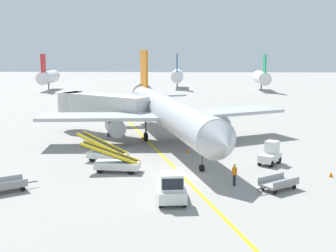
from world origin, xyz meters
TOP-DOWN VIEW (x-y plane):
  - ground_plane at (0.00, 0.00)m, footprint 300.00×300.00m
  - taxi_line_yellow at (-1.91, 5.00)m, footprint 22.48×76.94m
  - airliner at (-2.06, 12.77)m, footprint 27.80×34.70m
  - jet_bridge at (-11.11, 18.07)m, footprint 12.18×8.96m
  - pushback_tug at (-1.12, -6.64)m, footprint 2.25×3.77m
  - baggage_tug_near_wing at (7.61, 3.81)m, footprint 2.44×2.71m
  - belt_loader_forward_hold at (-7.43, 4.16)m, footprint 5.09×3.12m
  - belt_loader_aft_hold at (-6.05, 0.75)m, footprint 5.11×1.87m
  - baggage_cart_loaded at (-13.37, -4.81)m, footprint 3.55×2.87m
  - baggage_cart_empty_trailing at (6.83, -3.63)m, footprint 3.49×2.92m
  - ground_crew_marshaller at (3.63, -2.75)m, footprint 0.36×0.24m
  - safety_cone_nose_left at (0.10, 7.92)m, footprint 0.36×0.36m
  - safety_cone_nose_right at (11.85, -0.11)m, footprint 0.36×0.36m
  - safety_cone_wingtip_left at (-5.02, 14.31)m, footprint 0.36×0.36m
  - distant_aircraft_far_left at (-33.39, 72.58)m, footprint 3.00×10.10m
  - distant_aircraft_mid_left at (-2.03, 78.92)m, footprint 3.00×10.10m
  - distant_aircraft_mid_right at (18.34, 72.88)m, footprint 3.00×10.10m

SIDE VIEW (x-z plane):
  - ground_plane at x=0.00m, z-range 0.00..0.00m
  - taxi_line_yellow at x=-1.91m, z-range 0.00..0.01m
  - safety_cone_nose_left at x=0.10m, z-range 0.00..0.44m
  - safety_cone_nose_right at x=11.85m, z-range 0.00..0.44m
  - safety_cone_wingtip_left at x=-5.02m, z-range 0.00..0.44m
  - baggage_cart_loaded at x=-13.37m, z-range 0.00..0.94m
  - baggage_cart_empty_trailing at x=6.83m, z-range 0.00..0.94m
  - belt_loader_forward_hold at x=-7.43m, z-range -0.52..2.07m
  - belt_loader_aft_hold at x=-6.05m, z-range -0.52..2.07m
  - ground_crew_marshaller at x=3.63m, z-range 0.06..1.76m
  - baggage_tug_near_wing at x=7.61m, z-range -0.12..1.98m
  - pushback_tug at x=-1.12m, z-range -0.11..2.09m
  - distant_aircraft_far_left at x=-33.39m, z-range -1.18..7.62m
  - distant_aircraft_mid_left at x=-2.03m, z-range -1.18..7.62m
  - distant_aircraft_mid_right at x=18.34m, z-range -1.18..7.62m
  - airliner at x=-2.06m, z-range -1.63..8.47m
  - jet_bridge at x=-11.11m, z-range 1.12..5.97m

